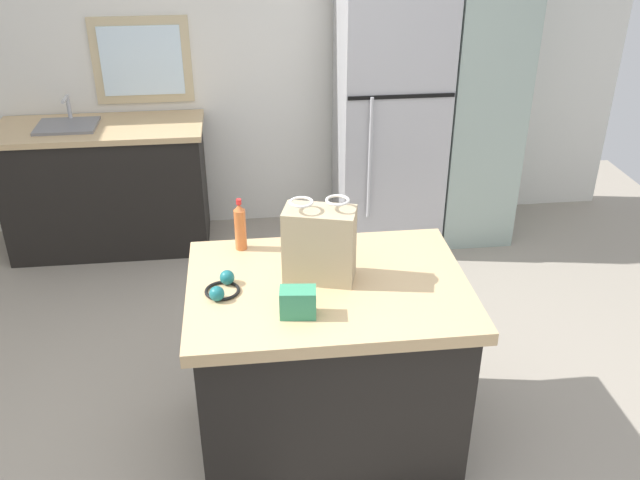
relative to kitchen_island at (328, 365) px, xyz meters
The scene contains 10 objects.
ground 0.53m from the kitchen_island, 163.68° to the right, with size 6.80×6.80×0.00m, color #9E9384.
back_wall 2.68m from the kitchen_island, 96.43° to the left, with size 5.67×0.13×2.65m.
kitchen_island is the anchor object (origin of this frame).
refrigerator 2.27m from the kitchen_island, 71.52° to the left, with size 0.72×0.71×1.89m.
tall_cabinet 2.56m from the kitchen_island, 57.47° to the left, with size 0.52×0.63×2.06m.
sink_counter 2.52m from the kitchen_island, 121.32° to the left, with size 1.41×0.60×1.10m.
shopping_bag 0.61m from the kitchen_island, 124.29° to the left, with size 0.33×0.24×0.38m.
small_box 0.57m from the kitchen_island, 123.63° to the right, with size 0.14×0.09×0.12m, color #388E66.
bottle 0.75m from the kitchen_island, 136.04° to the left, with size 0.05×0.05×0.25m.
ear_defenders 0.65m from the kitchen_island, behind, with size 0.19×0.19×0.06m.
Camera 1 is at (-0.06, -2.45, 2.48)m, focal length 39.01 mm.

